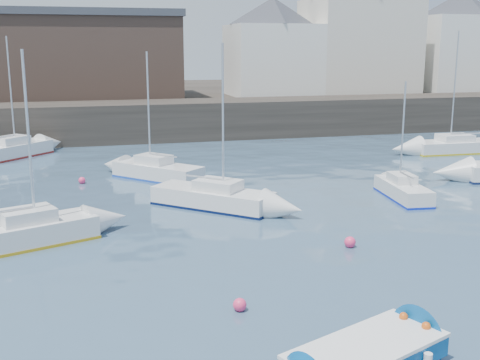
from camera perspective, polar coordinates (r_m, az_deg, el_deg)
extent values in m
plane|color=#2D4760|center=(16.65, 11.00, -13.86)|extent=(220.00, 220.00, 0.00)
cube|color=#28231E|center=(49.15, -6.94, 5.65)|extent=(90.00, 5.00, 3.00)
cube|color=#28231E|center=(66.94, -9.13, 7.32)|extent=(90.00, 32.00, 2.80)
cube|color=beige|center=(61.46, 11.16, 12.30)|extent=(10.00, 8.00, 9.00)
cube|color=white|center=(66.57, 20.04, 11.15)|extent=(9.00, 7.00, 7.50)
pyramid|color=#3A3D44|center=(66.70, 20.37, 15.41)|extent=(11.88, 11.88, 2.45)
cube|color=white|center=(57.65, 3.09, 11.27)|extent=(8.00, 7.00, 6.50)
pyramid|color=#3A3D44|center=(57.72, 3.15, 15.71)|extent=(11.14, 11.14, 2.45)
cube|color=#3D2D26|center=(56.35, -14.41, 11.13)|extent=(16.00, 10.00, 7.00)
cube|color=#3A3D44|center=(56.41, -14.63, 14.98)|extent=(16.40, 10.40, 0.60)
cube|color=#054D93|center=(14.58, 11.93, -16.09)|extent=(4.21, 3.01, 0.49)
cube|color=white|center=(14.45, 11.98, -15.09)|extent=(4.29, 3.07, 0.09)
cube|color=white|center=(14.55, 11.94, -15.82)|extent=(3.30, 2.25, 0.44)
cube|color=tan|center=(14.50, 11.97, -15.44)|extent=(0.70, 1.18, 0.07)
cylinder|color=white|center=(14.51, 6.36, -16.18)|extent=(0.20, 0.20, 0.39)
cylinder|color=white|center=(15.14, 9.18, -14.98)|extent=(0.20, 0.20, 0.39)
cylinder|color=white|center=(15.81, 11.75, -13.84)|extent=(0.20, 0.20, 0.39)
cube|color=silver|center=(24.02, -20.03, -4.90)|extent=(5.78, 3.70, 0.90)
cube|color=gold|center=(24.13, -19.96, -5.79)|extent=(5.84, 3.73, 0.12)
cube|color=silver|center=(23.90, -19.53, -3.19)|extent=(2.29, 1.95, 0.50)
cylinder|color=silver|center=(23.39, -19.41, 3.82)|extent=(0.10, 0.10, 6.35)
cube|color=silver|center=(27.97, -2.61, -1.75)|extent=(5.46, 5.29, 0.86)
cube|color=#071239|center=(28.07, -2.60, -2.49)|extent=(5.51, 5.35, 0.12)
cube|color=silver|center=(27.67, -2.11, -0.47)|extent=(2.42, 2.39, 0.48)
cylinder|color=silver|center=(27.00, -1.63, 5.83)|extent=(0.10, 0.10, 6.63)
cube|color=silver|center=(30.67, 15.19, -1.00)|extent=(1.85, 4.41, 0.77)
cube|color=#0C25B8|center=(30.74, 15.15, -1.60)|extent=(1.87, 4.46, 0.10)
cube|color=silver|center=(30.73, 15.09, 0.18)|extent=(1.19, 1.61, 0.43)
cylinder|color=silver|center=(30.53, 15.18, 4.40)|extent=(0.09, 0.09, 4.93)
cube|color=silver|center=(34.13, -7.80, 0.78)|extent=(4.89, 5.15, 0.88)
cube|color=#1D47B5|center=(34.21, -7.78, 0.16)|extent=(4.94, 5.20, 0.12)
cube|color=silver|center=(34.17, -8.18, 1.96)|extent=(2.22, 2.26, 0.49)
cylinder|color=silver|center=(33.95, -8.67, 6.73)|extent=(0.10, 0.10, 6.19)
cube|color=silver|center=(45.14, 19.99, 2.99)|extent=(6.60, 2.30, 0.84)
cube|color=gold|center=(45.20, 19.96, 2.53)|extent=(6.66, 2.32, 0.11)
cube|color=silver|center=(44.87, 19.70, 3.80)|extent=(2.34, 1.64, 0.47)
cylinder|color=silver|center=(44.34, 19.68, 8.30)|extent=(0.09, 0.09, 7.52)
cube|color=silver|center=(43.16, -21.12, 2.55)|extent=(5.67, 5.81, 0.92)
cube|color=maroon|center=(43.23, -21.08, 2.02)|extent=(5.73, 5.87, 0.12)
cube|color=silver|center=(43.25, -20.89, 3.55)|extent=(2.55, 2.58, 0.51)
cylinder|color=silver|center=(43.10, -20.92, 7.92)|extent=(0.10, 0.10, 7.07)
sphere|color=#FF376D|center=(17.49, -0.02, -12.28)|extent=(0.39, 0.39, 0.39)
sphere|color=#FF376D|center=(23.00, 10.37, -6.27)|extent=(0.43, 0.43, 0.43)
sphere|color=#FF376D|center=(34.03, -14.74, -0.31)|extent=(0.37, 0.37, 0.37)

